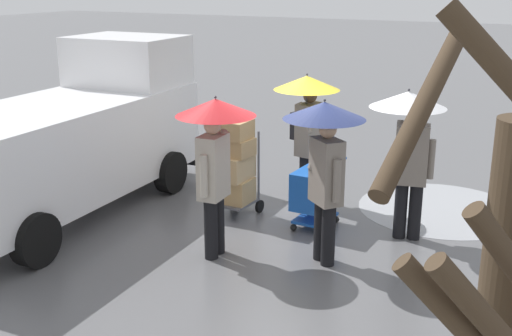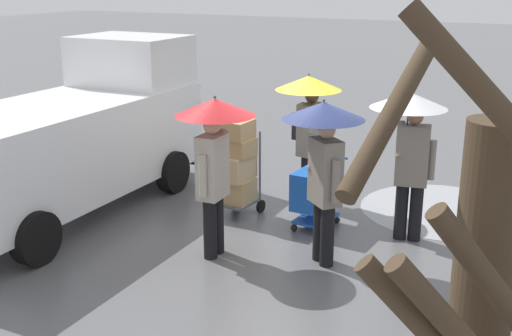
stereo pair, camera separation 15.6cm
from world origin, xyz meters
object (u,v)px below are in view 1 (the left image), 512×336
(cargo_van_parked_right, at_px, (69,137))
(pedestrian_far_side, at_px, (215,140))
(pedestrian_pink_side, at_px, (307,109))
(shopping_cart_vendor, at_px, (316,190))
(pedestrian_black_side, at_px, (410,131))
(pedestrian_white_side, at_px, (325,144))
(hand_dolly_boxes, at_px, (236,164))

(cargo_van_parked_right, relative_size, pedestrian_far_side, 2.51)
(pedestrian_pink_side, xyz_separation_m, pedestrian_far_side, (0.30, 2.39, 0.01))
(cargo_van_parked_right, height_order, shopping_cart_vendor, cargo_van_parked_right)
(pedestrian_black_side, relative_size, pedestrian_white_side, 1.00)
(hand_dolly_boxes, bearing_deg, pedestrian_black_side, -173.58)
(cargo_van_parked_right, relative_size, hand_dolly_boxes, 3.56)
(pedestrian_white_side, bearing_deg, cargo_van_parked_right, -0.50)
(hand_dolly_boxes, height_order, pedestrian_far_side, pedestrian_far_side)
(shopping_cart_vendor, xyz_separation_m, pedestrian_far_side, (0.83, 1.50, 1.02))
(hand_dolly_boxes, distance_m, pedestrian_white_side, 2.15)
(hand_dolly_boxes, relative_size, pedestrian_white_side, 0.71)
(shopping_cart_vendor, bearing_deg, pedestrian_pink_side, -59.47)
(hand_dolly_boxes, xyz_separation_m, pedestrian_white_side, (-1.78, 0.95, 0.75))
(pedestrian_black_side, xyz_separation_m, pedestrian_white_side, (0.76, 1.24, 0.01))
(shopping_cart_vendor, bearing_deg, hand_dolly_boxes, 4.74)
(shopping_cart_vendor, bearing_deg, pedestrian_black_side, -171.92)
(pedestrian_pink_side, relative_size, pedestrian_white_side, 1.00)
(hand_dolly_boxes, bearing_deg, pedestrian_pink_side, -126.81)
(shopping_cart_vendor, height_order, pedestrian_black_side, pedestrian_black_side)
(pedestrian_black_side, height_order, pedestrian_white_side, same)
(pedestrian_black_side, bearing_deg, cargo_van_parked_right, 13.44)
(shopping_cart_vendor, bearing_deg, pedestrian_white_side, 115.80)
(shopping_cart_vendor, distance_m, hand_dolly_boxes, 1.30)
(hand_dolly_boxes, bearing_deg, pedestrian_far_side, 107.65)
(pedestrian_pink_side, bearing_deg, shopping_cart_vendor, 120.53)
(cargo_van_parked_right, xyz_separation_m, pedestrian_black_side, (-5.02, -1.20, 0.39))
(pedestrian_white_side, height_order, pedestrian_far_side, same)
(cargo_van_parked_right, height_order, pedestrian_white_side, cargo_van_parked_right)
(pedestrian_pink_side, height_order, pedestrian_far_side, same)
(cargo_van_parked_right, bearing_deg, pedestrian_far_side, 170.62)
(hand_dolly_boxes, xyz_separation_m, pedestrian_black_side, (-2.54, -0.29, 0.74))
(cargo_van_parked_right, height_order, pedestrian_black_side, cargo_van_parked_right)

